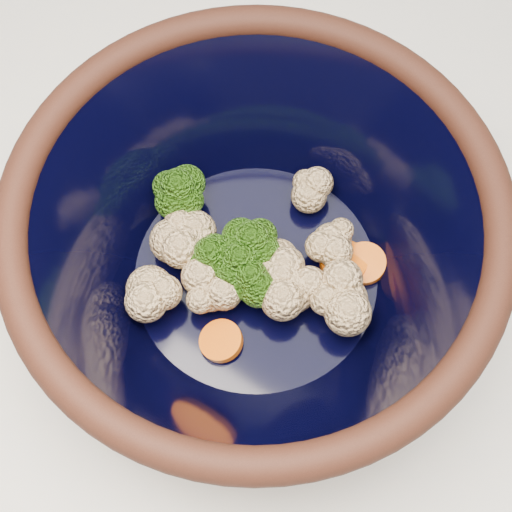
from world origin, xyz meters
TOP-DOWN VIEW (x-y plane):
  - ground at (0.00, 0.00)m, footprint 3.00×3.00m
  - counter at (0.00, 0.00)m, footprint 1.20×1.20m
  - mixing_bowl at (-0.06, -0.09)m, footprint 0.38×0.38m
  - vegetable_pile at (-0.07, -0.09)m, footprint 0.17×0.15m

SIDE VIEW (x-z plane):
  - ground at x=0.00m, z-range 0.00..0.00m
  - counter at x=0.00m, z-range 0.00..0.90m
  - vegetable_pile at x=-0.07m, z-range 0.93..0.97m
  - mixing_bowl at x=-0.06m, z-range 0.91..1.04m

